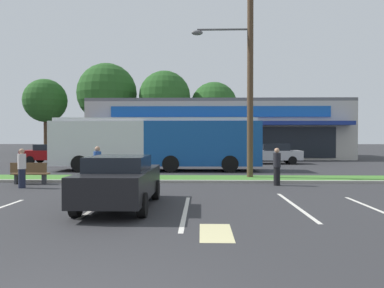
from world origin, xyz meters
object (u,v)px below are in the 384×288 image
object	(u,v)px
car_3	(273,154)
pedestrian_mid	(277,167)
utility_pole	(247,68)
bus_stop_bench	(30,173)
city_bus	(157,142)
car_2	(120,180)
pedestrian_near_bench	(97,165)
pedestrian_by_pole	(22,168)
car_0	(193,154)
car_1	(53,154)

from	to	relation	value
car_3	pedestrian_mid	world-z (taller)	pedestrian_mid
utility_pole	car_3	world-z (taller)	utility_pole
bus_stop_bench	pedestrian_mid	world-z (taller)	pedestrian_mid
city_bus	bus_stop_bench	bearing A→B (deg)	55.04
bus_stop_bench	car_3	size ratio (longest dim) A/B	0.36
city_bus	bus_stop_bench	xyz separation A→B (m)	(-4.78, -6.97, -1.26)
bus_stop_bench	car_2	distance (m)	7.50
pedestrian_near_bench	pedestrian_mid	size ratio (longest dim) A/B	1.04
pedestrian_near_bench	car_2	bearing A→B (deg)	-120.14
bus_stop_bench	pedestrian_near_bench	size ratio (longest dim) A/B	0.96
utility_pole	city_bus	xyz separation A→B (m)	(-5.03, 4.81, -3.69)
car_2	pedestrian_near_bench	size ratio (longest dim) A/B	2.69
city_bus	pedestrian_by_pole	size ratio (longest dim) A/B	7.99
city_bus	car_0	size ratio (longest dim) A/B	2.67
utility_pole	car_1	distance (m)	18.35
pedestrian_by_pole	pedestrian_mid	world-z (taller)	pedestrian_mid
bus_stop_bench	car_2	bearing A→B (deg)	133.81
utility_pole	pedestrian_by_pole	xyz separation A→B (m)	(-9.55, -3.42, -4.65)
city_bus	car_1	bearing A→B (deg)	-34.59
city_bus	car_3	xyz separation A→B (m)	(8.41, 6.30, -0.97)
car_1	pedestrian_near_bench	size ratio (longest dim) A/B	2.79
city_bus	pedestrian_near_bench	world-z (taller)	city_bus
utility_pole	pedestrian_mid	size ratio (longest dim) A/B	6.35
car_0	pedestrian_mid	world-z (taller)	pedestrian_mid
pedestrian_by_pole	car_1	bearing A→B (deg)	154.97
car_1	pedestrian_by_pole	world-z (taller)	pedestrian_by_pole
car_1	car_2	bearing A→B (deg)	-63.03
car_3	pedestrian_near_bench	distance (m)	16.69
pedestrian_by_pole	car_0	bearing A→B (deg)	113.79
car_3	pedestrian_by_pole	xyz separation A→B (m)	(-12.93, -14.53, 0.01)
car_2	pedestrian_near_bench	world-z (taller)	pedestrian_near_bench
car_1	car_3	world-z (taller)	car_3
city_bus	bus_stop_bench	size ratio (longest dim) A/B	8.00
city_bus	pedestrian_near_bench	bearing A→B (deg)	74.96
car_0	car_2	world-z (taller)	car_2
utility_pole	car_1	world-z (taller)	utility_pole
car_1	pedestrian_mid	world-z (taller)	pedestrian_mid
pedestrian_by_pole	utility_pole	bearing A→B (deg)	67.33
pedestrian_near_bench	pedestrian_mid	world-z (taller)	pedestrian_near_bench
bus_stop_bench	car_1	bearing A→B (deg)	-72.14
pedestrian_mid	car_3	bearing A→B (deg)	61.13
car_0	car_3	size ratio (longest dim) A/B	1.08
car_0	pedestrian_mid	distance (m)	14.57
pedestrian_mid	car_1	bearing A→B (deg)	119.75
utility_pole	pedestrian_near_bench	distance (m)	8.50
car_3	pedestrian_mid	distance (m)	13.69
utility_pole	bus_stop_bench	world-z (taller)	utility_pole
city_bus	pedestrian_by_pole	xyz separation A→B (m)	(-4.51, -8.23, -0.96)
pedestrian_mid	car_2	bearing A→B (deg)	-155.94
car_2	car_3	bearing A→B (deg)	-23.20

